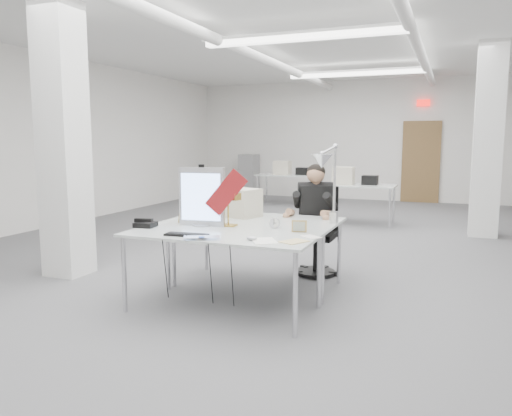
% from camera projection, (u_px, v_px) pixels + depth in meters
% --- Properties ---
extents(room_shell, '(10.04, 14.04, 3.24)m').
position_uv_depth(room_shell, '(305.00, 134.00, 6.97)').
color(room_shell, '#575659').
rests_on(room_shell, ground).
extents(desk_main, '(1.80, 0.90, 0.02)m').
position_uv_depth(desk_main, '(222.00, 234.00, 4.69)').
color(desk_main, silver).
rests_on(desk_main, room_shell).
extents(desk_second, '(1.80, 0.90, 0.02)m').
position_uv_depth(desk_second, '(257.00, 220.00, 5.52)').
color(desk_second, silver).
rests_on(desk_second, room_shell).
extents(bg_desk_a, '(1.60, 0.80, 0.02)m').
position_uv_depth(bg_desk_a, '(353.00, 185.00, 9.68)').
color(bg_desk_a, silver).
rests_on(bg_desk_a, room_shell).
extents(bg_desk_b, '(1.60, 0.80, 0.02)m').
position_uv_depth(bg_desk_b, '(290.00, 175.00, 12.44)').
color(bg_desk_b, silver).
rests_on(bg_desk_b, room_shell).
extents(filing_cabinet, '(0.45, 0.55, 1.20)m').
position_uv_depth(filing_cabinet, '(249.00, 175.00, 14.41)').
color(filing_cabinet, gray).
rests_on(filing_cabinet, room_shell).
extents(office_chair, '(0.67, 0.67, 1.04)m').
position_uv_depth(office_chair, '(316.00, 232.00, 5.98)').
color(office_chair, black).
rests_on(office_chair, room_shell).
extents(seated_person, '(0.63, 0.69, 0.84)m').
position_uv_depth(seated_person, '(315.00, 201.00, 5.88)').
color(seated_person, black).
rests_on(seated_person, office_chair).
extents(monitor, '(0.48, 0.10, 0.59)m').
position_uv_depth(monitor, '(202.00, 197.00, 5.03)').
color(monitor, '#ABABB0').
rests_on(monitor, desk_main).
extents(pennant, '(0.43, 0.09, 0.47)m').
position_uv_depth(pennant, '(226.00, 192.00, 4.88)').
color(pennant, maroon).
rests_on(pennant, monitor).
extents(keyboard, '(0.41, 0.17, 0.02)m').
position_uv_depth(keyboard, '(186.00, 235.00, 4.53)').
color(keyboard, black).
rests_on(keyboard, desk_main).
extents(laptop, '(0.37, 0.32, 0.03)m').
position_uv_depth(laptop, '(202.00, 239.00, 4.33)').
color(laptop, '#AFAEB3').
rests_on(laptop, desk_main).
extents(mouse, '(0.11, 0.08, 0.04)m').
position_uv_depth(mouse, '(252.00, 238.00, 4.33)').
color(mouse, '#B5B5BA').
rests_on(mouse, desk_main).
extents(bankers_lamp, '(0.29, 0.19, 0.31)m').
position_uv_depth(bankers_lamp, '(228.00, 211.00, 5.03)').
color(bankers_lamp, '#B48A38').
rests_on(bankers_lamp, desk_main).
extents(desk_phone, '(0.21, 0.20, 0.05)m').
position_uv_depth(desk_phone, '(146.00, 225.00, 4.99)').
color(desk_phone, black).
rests_on(desk_phone, desk_main).
extents(picture_frame_left, '(0.15, 0.07, 0.12)m').
position_uv_depth(picture_frame_left, '(184.00, 218.00, 5.21)').
color(picture_frame_left, '#A18845').
rests_on(picture_frame_left, desk_main).
extents(picture_frame_right, '(0.15, 0.07, 0.11)m').
position_uv_depth(picture_frame_right, '(299.00, 226.00, 4.71)').
color(picture_frame_right, tan).
rests_on(picture_frame_right, desk_main).
extents(desk_clock, '(0.12, 0.07, 0.11)m').
position_uv_depth(desk_clock, '(275.00, 223.00, 4.92)').
color(desk_clock, silver).
rests_on(desk_clock, desk_main).
extents(paper_stack_a, '(0.32, 0.34, 0.01)m').
position_uv_depth(paper_stack_a, '(264.00, 241.00, 4.29)').
color(paper_stack_a, white).
rests_on(paper_stack_a, desk_main).
extents(paper_stack_b, '(0.25, 0.28, 0.01)m').
position_uv_depth(paper_stack_b, '(294.00, 241.00, 4.26)').
color(paper_stack_b, '#D4BC7E').
rests_on(paper_stack_b, desk_main).
extents(paper_stack_c, '(0.22, 0.21, 0.01)m').
position_uv_depth(paper_stack_c, '(311.00, 237.00, 4.47)').
color(paper_stack_c, silver).
rests_on(paper_stack_c, desk_main).
extents(beige_monitor, '(0.43, 0.42, 0.32)m').
position_uv_depth(beige_monitor, '(243.00, 203.00, 5.63)').
color(beige_monitor, beige).
rests_on(beige_monitor, desk_second).
extents(architect_lamp, '(0.43, 0.67, 0.82)m').
position_uv_depth(architect_lamp, '(329.00, 186.00, 4.95)').
color(architect_lamp, silver).
rests_on(architect_lamp, desk_second).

